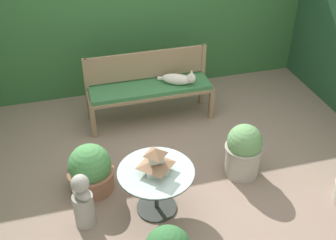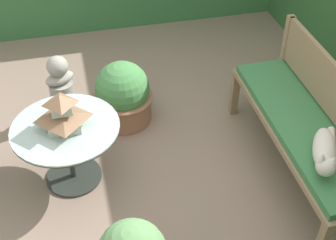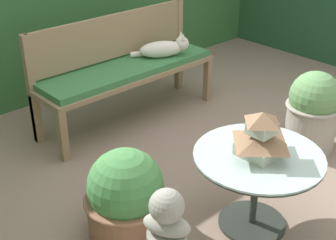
% 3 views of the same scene
% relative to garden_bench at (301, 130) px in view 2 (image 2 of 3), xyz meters
% --- Properties ---
extents(ground, '(30.00, 30.00, 0.00)m').
position_rel_garden_bench_xyz_m(ground, '(0.00, -1.05, -0.43)').
color(ground, gray).
extents(garden_bench, '(1.63, 0.45, 0.50)m').
position_rel_garden_bench_xyz_m(garden_bench, '(0.00, 0.00, 0.00)').
color(garden_bench, '#937556').
rests_on(garden_bench, ground).
extents(bench_backrest, '(1.63, 0.06, 0.89)m').
position_rel_garden_bench_xyz_m(bench_backrest, '(-0.00, 0.21, 0.22)').
color(bench_backrest, '#937556').
rests_on(bench_backrest, ground).
extents(cat, '(0.45, 0.35, 0.21)m').
position_rel_garden_bench_xyz_m(cat, '(0.37, -0.05, 0.15)').
color(cat, silver).
rests_on(cat, garden_bench).
extents(patio_table, '(0.76, 0.76, 0.51)m').
position_rel_garden_bench_xyz_m(patio_table, '(-0.33, -1.62, -0.03)').
color(patio_table, '#2D332D').
rests_on(patio_table, ground).
extents(pagoda_birdhouse, '(0.29, 0.29, 0.27)m').
position_rel_garden_bench_xyz_m(pagoda_birdhouse, '(-0.33, -1.62, 0.19)').
color(pagoda_birdhouse, '#B2BCA8').
rests_on(pagoda_birdhouse, patio_table).
extents(garden_bust, '(0.23, 0.28, 0.62)m').
position_rel_garden_bench_xyz_m(garden_bust, '(-1.05, -1.63, -0.14)').
color(garden_bust, '#A39E93').
rests_on(garden_bust, ground).
extents(potted_plant_table_far, '(0.51, 0.51, 0.55)m').
position_rel_garden_bench_xyz_m(potted_plant_table_far, '(-0.93, -1.14, -0.18)').
color(potted_plant_table_far, '#9E664C').
rests_on(potted_plant_table_far, ground).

